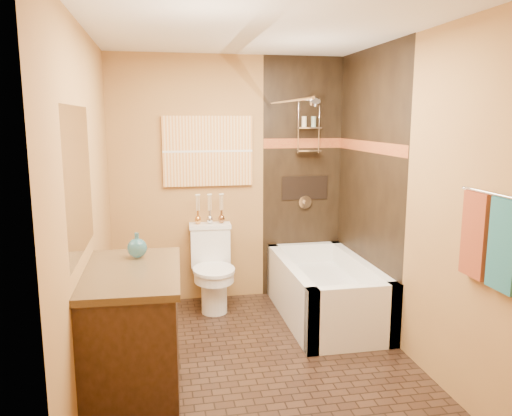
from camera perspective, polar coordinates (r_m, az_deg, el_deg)
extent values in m
plane|color=black|center=(4.08, 0.22, -17.17)|extent=(3.00, 3.00, 0.00)
cube|color=#AB7E42|center=(3.64, -18.64, -0.21)|extent=(0.02, 3.00, 2.50)
cube|color=#AB7E42|center=(4.08, 17.01, 0.95)|extent=(0.02, 3.00, 2.50)
cube|color=#AB7E42|center=(5.14, -3.04, 3.21)|extent=(2.40, 0.02, 2.50)
cube|color=#AB7E42|center=(2.26, 7.72, -5.94)|extent=(2.40, 0.02, 2.50)
plane|color=silver|center=(3.67, 0.25, 20.02)|extent=(3.00, 3.00, 0.00)
cube|color=black|center=(5.29, 5.34, 3.38)|extent=(0.85, 0.01, 2.50)
cube|color=black|center=(4.74, 12.66, 2.39)|extent=(0.01, 1.50, 2.50)
cube|color=maroon|center=(5.25, 5.44, 7.38)|extent=(0.85, 0.01, 0.10)
cube|color=maroon|center=(4.70, 12.72, 6.86)|extent=(0.01, 1.50, 0.10)
cube|color=black|center=(5.30, 5.60, 2.30)|extent=(0.50, 0.01, 0.25)
cylinder|color=silver|center=(5.13, 6.21, 12.44)|extent=(0.02, 0.26, 0.02)
cylinder|color=silver|center=(4.99, 6.72, 11.93)|extent=(0.11, 0.11, 0.09)
cylinder|color=silver|center=(5.31, 5.62, 0.68)|extent=(0.14, 0.02, 0.14)
cylinder|color=silver|center=(4.44, 3.49, 12.07)|extent=(0.03, 1.55, 0.03)
cylinder|color=silver|center=(3.14, 25.34, 1.47)|extent=(0.02, 0.55, 0.02)
cube|color=#1E5C65|center=(3.10, 26.52, -3.84)|extent=(0.05, 0.22, 0.52)
cube|color=maroon|center=(3.30, 23.80, -2.82)|extent=(0.05, 0.22, 0.52)
cube|color=orange|center=(5.06, -5.52, 6.48)|extent=(0.90, 0.04, 0.70)
cube|color=white|center=(3.22, -19.56, 2.96)|extent=(0.01, 1.00, 0.90)
cube|color=white|center=(4.22, 11.06, -12.28)|extent=(0.80, 0.10, 0.55)
cube|color=white|center=(5.46, 5.54, -6.87)|extent=(0.80, 0.10, 0.55)
cube|color=white|center=(4.73, 3.85, -9.58)|extent=(0.10, 1.50, 0.55)
cube|color=white|center=(4.95, 11.81, -8.87)|extent=(0.10, 1.50, 0.55)
cube|color=white|center=(4.86, 7.89, -10.35)|extent=(0.64, 1.34, 0.35)
cube|color=white|center=(5.13, -5.24, -4.42)|extent=(0.40, 0.19, 0.40)
cube|color=white|center=(5.08, -5.28, -2.03)|extent=(0.42, 0.21, 0.04)
cylinder|color=white|center=(4.95, -4.80, -9.65)|extent=(0.25, 0.25, 0.40)
cylinder|color=white|center=(4.89, -4.83, -7.70)|extent=(0.39, 0.39, 0.10)
cylinder|color=white|center=(4.87, -4.84, -7.05)|extent=(0.41, 0.41, 0.03)
cube|color=black|center=(3.48, -14.07, -14.45)|extent=(0.64, 1.01, 0.88)
cube|color=black|center=(3.32, -14.24, -7.19)|extent=(0.67, 1.07, 0.04)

